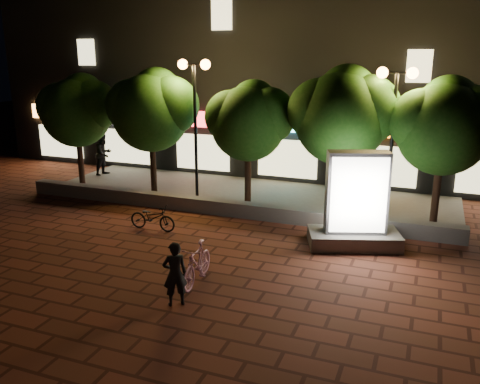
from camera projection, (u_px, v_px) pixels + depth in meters
The scene contains 16 objects.
ground at pixel (165, 255), 14.05m from camera, with size 80.00×80.00×0.00m, color maroon.
retaining_wall at pixel (221, 207), 17.58m from camera, with size 16.00×0.45×0.50m, color #66635E.
sidewalk at pixel (246, 195), 19.88m from camera, with size 16.00×5.00×0.08m, color #66635E.
building_block at pixel (292, 63), 24.38m from camera, with size 28.00×8.12×11.30m.
tree_far_left at pixel (78, 108), 20.48m from camera, with size 3.36×2.80×4.63m.
tree_left at pixel (152, 108), 19.22m from camera, with size 3.60×3.00×4.89m.
tree_mid at pixel (250, 118), 17.90m from camera, with size 3.24×2.70×4.50m.
tree_right at pixel (343, 112), 16.66m from camera, with size 3.72×3.10×5.07m.
tree_far_right at pixel (446, 123), 15.61m from camera, with size 3.48×2.90×4.76m.
street_lamp_left at pixel (195, 94), 18.16m from camera, with size 1.26×0.36×5.18m.
street_lamp_right at pixel (395, 105), 15.77m from camera, with size 1.26×0.36×4.98m.
ad_kiosk at pixel (356, 209), 14.43m from camera, with size 2.89×2.08×2.82m.
scooter_pink at pixel (197, 263), 12.24m from camera, with size 0.48×1.70×1.02m, color #CD86B1.
rider at pixel (175, 274), 11.10m from camera, with size 0.55×0.36×1.50m, color black.
scooter_parked at pixel (153, 217), 15.94m from camera, with size 0.55×1.59×0.84m, color black.
pedestrian at pixel (104, 154), 22.75m from camera, with size 0.93×0.73×1.92m, color black.
Camera 1 is at (6.67, -11.42, 5.49)m, focal length 37.46 mm.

